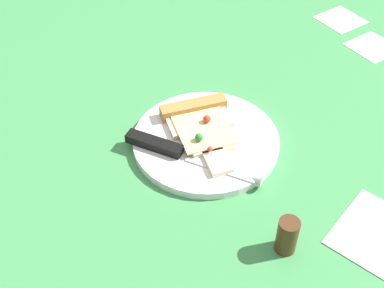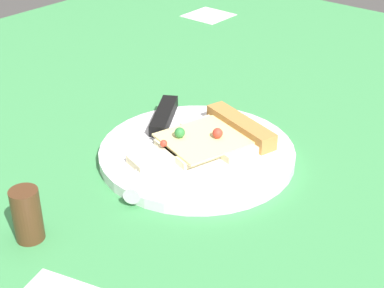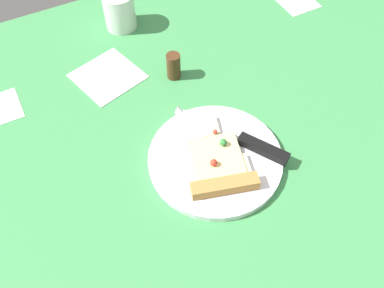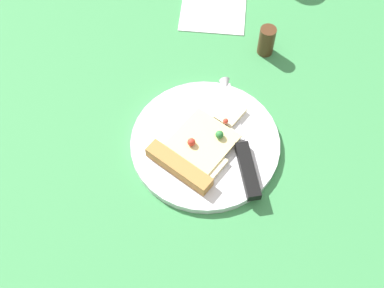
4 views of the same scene
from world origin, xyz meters
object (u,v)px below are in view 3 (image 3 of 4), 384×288
object	(u,v)px
knife	(241,139)
drinking_glass	(120,11)
pizza_slice	(219,166)
napkin	(108,76)
pepper_shaker	(174,66)
plate	(215,159)

from	to	relation	value
knife	drinking_glass	bearing A→B (deg)	67.30
pizza_slice	napkin	distance (cm)	34.36
pizza_slice	napkin	xyz separation A→B (cm)	(33.04, 9.22, -2.03)
pizza_slice	pepper_shaker	size ratio (longest dim) A/B	3.15
knife	plate	bearing A→B (deg)	156.81
plate	napkin	world-z (taller)	plate
knife	napkin	world-z (taller)	knife
plate	knife	world-z (taller)	knife
knife	drinking_glass	size ratio (longest dim) A/B	2.48
plate	knife	xyz separation A→B (cm)	(0.86, -6.11, 1.32)
napkin	pizza_slice	bearing A→B (deg)	-164.41
plate	knife	size ratio (longest dim) A/B	1.17
plate	pepper_shaker	xyz separation A→B (cm)	(23.79, -3.09, 2.29)
drinking_glass	pepper_shaker	world-z (taller)	drinking_glass
pepper_shaker	napkin	world-z (taller)	pepper_shaker
pepper_shaker	napkin	size ratio (longest dim) A/B	0.46
plate	pepper_shaker	distance (cm)	24.10
pizza_slice	drinking_glass	bearing A→B (deg)	106.16
drinking_glass	napkin	xyz separation A→B (cm)	(-14.83, 9.39, -4.16)
pizza_slice	drinking_glass	distance (cm)	47.92
plate	pizza_slice	bearing A→B (deg)	163.96
knife	napkin	size ratio (longest dim) A/B	1.66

